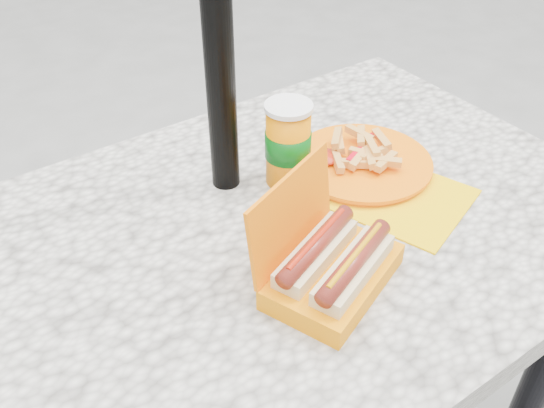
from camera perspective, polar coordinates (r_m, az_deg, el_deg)
picnic_table at (r=1.08m, az=0.41°, el=-6.66°), size 1.20×0.80×0.75m
hotdog_box at (r=0.89m, az=5.53°, el=-5.73°), size 0.25×0.22×0.17m
fries_plate at (r=1.15m, az=8.70°, el=3.76°), size 0.27×0.38×0.05m
soda_cup at (r=1.07m, az=1.51°, el=5.67°), size 0.08×0.08×0.16m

